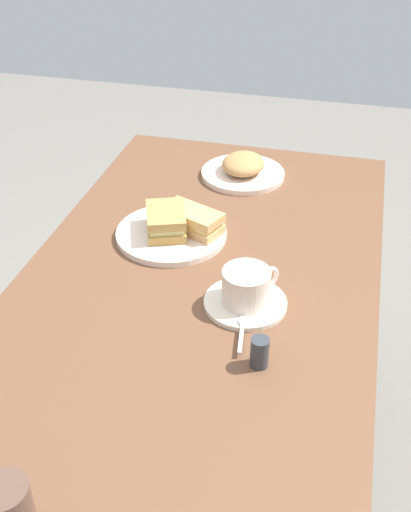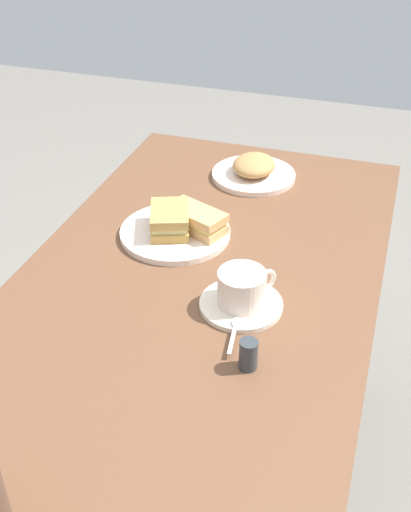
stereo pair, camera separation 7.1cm
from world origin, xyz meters
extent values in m
plane|color=slate|center=(0.00, 0.00, 0.00)|extent=(6.00, 6.00, 0.00)
cube|color=brown|center=(0.00, 0.00, 0.70)|extent=(1.31, 0.72, 0.03)
cylinder|color=brown|center=(0.58, -0.28, 0.34)|extent=(0.07, 0.07, 0.68)
cylinder|color=brown|center=(0.58, 0.28, 0.34)|extent=(0.07, 0.07, 0.68)
cylinder|color=beige|center=(0.15, 0.10, 0.72)|extent=(0.24, 0.24, 0.01)
cube|color=#B48742|center=(0.14, 0.11, 0.74)|extent=(0.14, 0.12, 0.02)
cube|color=#D2CC7F|center=(0.14, 0.11, 0.76)|extent=(0.12, 0.11, 0.01)
cube|color=#B28A49|center=(0.14, 0.11, 0.77)|extent=(0.14, 0.12, 0.02)
cube|color=tan|center=(0.16, 0.05, 0.74)|extent=(0.11, 0.15, 0.02)
cube|color=#DEC36C|center=(0.16, 0.05, 0.76)|extent=(0.10, 0.14, 0.01)
cube|color=tan|center=(0.16, 0.05, 0.77)|extent=(0.11, 0.15, 0.02)
cylinder|color=beige|center=(-0.05, -0.11, 0.72)|extent=(0.16, 0.16, 0.01)
cylinder|color=beige|center=(-0.05, -0.11, 0.76)|extent=(0.09, 0.09, 0.07)
cylinder|color=#A07D45|center=(-0.05, -0.11, 0.79)|extent=(0.08, 0.08, 0.01)
torus|color=beige|center=(-0.01, -0.15, 0.76)|extent=(0.04, 0.04, 0.05)
cube|color=silver|center=(-0.16, -0.12, 0.73)|extent=(0.08, 0.02, 0.00)
ellipsoid|color=silver|center=(-0.11, -0.12, 0.73)|extent=(0.03, 0.02, 0.01)
cylinder|color=beige|center=(0.47, 0.00, 0.72)|extent=(0.21, 0.21, 0.01)
ellipsoid|color=#A87C47|center=(0.47, 0.00, 0.75)|extent=(0.13, 0.11, 0.04)
cylinder|color=#33383D|center=(-0.20, -0.16, 0.75)|extent=(0.03, 0.03, 0.06)
camera|label=1|loc=(-0.98, -0.27, 1.47)|focal=44.36mm
camera|label=2|loc=(-0.96, -0.33, 1.47)|focal=44.36mm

